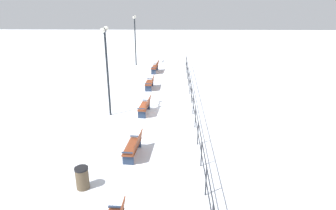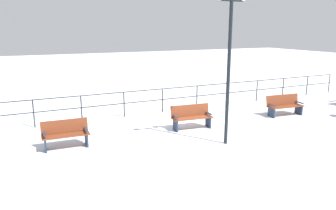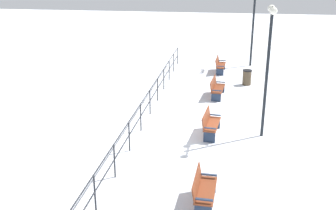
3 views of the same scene
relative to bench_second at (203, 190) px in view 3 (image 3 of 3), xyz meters
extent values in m
plane|color=white|center=(-0.02, 4.71, -0.46)|extent=(80.00, 80.00, 0.00)
cube|color=brown|center=(0.08, 0.00, -0.01)|extent=(0.56, 1.50, 0.04)
cube|color=brown|center=(-0.17, 0.01, 0.22)|extent=(0.17, 1.49, 0.43)
cube|color=#23334C|center=(0.10, 0.64, -0.24)|extent=(0.45, 0.07, 0.45)
cube|color=#23334C|center=(0.07, -0.64, 0.11)|extent=(0.45, 0.09, 0.04)
cube|color=#23334C|center=(0.12, 0.64, 0.11)|extent=(0.45, 0.09, 0.04)
cube|color=brown|center=(0.01, 4.71, -0.01)|extent=(0.63, 1.62, 0.04)
cube|color=brown|center=(-0.23, 4.73, 0.23)|extent=(0.26, 1.59, 0.44)
cube|color=#23334C|center=(-0.05, 4.02, -0.23)|extent=(0.43, 0.09, 0.45)
cube|color=#23334C|center=(0.08, 5.40, -0.23)|extent=(0.43, 0.09, 0.45)
cube|color=#23334C|center=(-0.03, 4.02, 0.11)|extent=(0.44, 0.11, 0.04)
cube|color=#23334C|center=(0.10, 5.39, 0.11)|extent=(0.44, 0.11, 0.04)
cube|color=brown|center=(0.08, 9.42, -0.03)|extent=(0.67, 1.72, 0.04)
cube|color=brown|center=(-0.18, 9.44, 0.21)|extent=(0.27, 1.68, 0.46)
cube|color=#23334C|center=(0.00, 8.68, -0.25)|extent=(0.46, 0.09, 0.43)
cube|color=#23334C|center=(0.15, 10.15, -0.25)|extent=(0.46, 0.09, 0.43)
cube|color=#23334C|center=(0.02, 8.68, 0.09)|extent=(0.46, 0.11, 0.04)
cube|color=#23334C|center=(0.17, 10.15, 0.09)|extent=(0.46, 0.11, 0.04)
cube|color=brown|center=(0.07, 14.13, -0.02)|extent=(0.55, 1.69, 0.04)
cube|color=brown|center=(-0.17, 14.14, 0.22)|extent=(0.19, 1.67, 0.44)
cube|color=#23334C|center=(0.03, 13.39, -0.24)|extent=(0.43, 0.07, 0.44)
cube|color=#23334C|center=(0.11, 14.86, -0.24)|extent=(0.43, 0.07, 0.44)
cube|color=#23334C|center=(0.05, 13.39, 0.10)|extent=(0.43, 0.09, 0.04)
cube|color=#23334C|center=(0.13, 14.86, 0.10)|extent=(0.43, 0.09, 0.04)
cylinder|color=black|center=(1.91, 4.94, 1.92)|extent=(0.11, 0.11, 4.75)
cylinder|color=black|center=(1.91, 4.94, 4.17)|extent=(0.07, 0.82, 0.07)
sphere|color=white|center=(1.91, 4.53, 4.29)|extent=(0.26, 0.26, 0.26)
sphere|color=white|center=(1.91, 5.35, 4.29)|extent=(0.26, 0.26, 0.26)
cone|color=black|center=(1.91, 4.94, 4.35)|extent=(0.16, 0.16, 0.12)
cylinder|color=black|center=(1.91, 16.11, 2.13)|extent=(0.13, 0.13, 5.18)
cylinder|color=#26282D|center=(-2.79, -0.80, 0.09)|extent=(0.05, 0.05, 1.11)
cylinder|color=#26282D|center=(-2.79, 1.04, 0.09)|extent=(0.05, 0.05, 1.11)
cylinder|color=#26282D|center=(-2.79, 2.87, 0.09)|extent=(0.05, 0.05, 1.11)
cylinder|color=#26282D|center=(-2.79, 4.71, 0.09)|extent=(0.05, 0.05, 1.11)
cylinder|color=#26282D|center=(-2.79, 6.54, 0.09)|extent=(0.05, 0.05, 1.11)
cylinder|color=#26282D|center=(-2.79, 8.37, 0.09)|extent=(0.05, 0.05, 1.11)
cylinder|color=#26282D|center=(-2.79, 10.21, 0.09)|extent=(0.05, 0.05, 1.11)
cylinder|color=#26282D|center=(-2.79, 12.04, 0.09)|extent=(0.05, 0.05, 1.11)
cylinder|color=#26282D|center=(-2.79, 13.88, 0.09)|extent=(0.05, 0.05, 1.11)
cylinder|color=#26282D|center=(-2.79, 15.71, 0.09)|extent=(0.05, 0.05, 1.11)
cylinder|color=#26282D|center=(-2.79, 4.71, 0.65)|extent=(0.04, 22.01, 0.04)
cylinder|color=#26282D|center=(-2.79, 4.71, 0.15)|extent=(0.04, 22.01, 0.04)
cylinder|color=brown|center=(1.54, 11.72, -0.07)|extent=(0.47, 0.47, 0.77)
cylinder|color=black|center=(1.54, 11.72, 0.34)|extent=(0.49, 0.49, 0.06)
camera|label=1|loc=(-1.66, 20.65, 6.13)|focal=32.10mm
camera|label=2|loc=(10.47, -1.25, 3.35)|focal=34.65mm
camera|label=3|loc=(0.50, -9.33, 5.80)|focal=42.16mm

